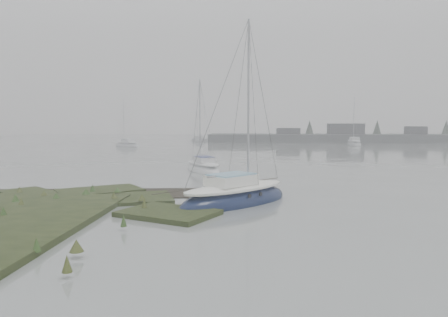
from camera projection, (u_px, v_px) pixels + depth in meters
ground at (218, 155)px, 47.22m from camera, size 160.00×160.00×0.00m
far_shoreline at (384, 137)px, 77.10m from camera, size 60.00×8.00×4.15m
sailboat_main at (235, 198)px, 19.25m from camera, size 5.67×6.00×8.78m
sailboat_white at (203, 168)px, 31.70m from camera, size 3.82×5.35×7.25m
sailboat_far_a at (127, 145)px, 63.53m from camera, size 5.14×4.60×7.36m
sailboat_far_b at (354, 144)px, 67.12m from camera, size 2.25×5.86×8.12m
sailboat_far_c at (200, 140)px, 81.24m from camera, size 4.37×3.90×6.25m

